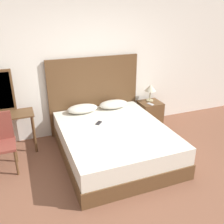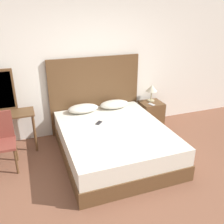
% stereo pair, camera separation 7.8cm
% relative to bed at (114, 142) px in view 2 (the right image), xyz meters
% --- Properties ---
extents(ground_plane, '(16.00, 16.00, 0.00)m').
position_rel_bed_xyz_m(ground_plane, '(-0.13, -1.07, -0.26)').
color(ground_plane, brown).
extents(wall_back, '(10.00, 0.06, 2.70)m').
position_rel_bed_xyz_m(wall_back, '(-0.13, 1.16, 1.09)').
color(wall_back, white).
rests_on(wall_back, ground_plane).
extents(bed, '(1.75, 2.13, 0.53)m').
position_rel_bed_xyz_m(bed, '(0.00, 0.00, 0.00)').
color(bed, brown).
rests_on(bed, ground_plane).
extents(headboard, '(1.84, 0.05, 1.53)m').
position_rel_bed_xyz_m(headboard, '(-0.00, 1.09, 0.50)').
color(headboard, brown).
rests_on(headboard, ground_plane).
extents(pillow_left, '(0.59, 0.34, 0.15)m').
position_rel_bed_xyz_m(pillow_left, '(-0.32, 0.84, 0.34)').
color(pillow_left, silver).
rests_on(pillow_left, bed).
extents(pillow_right, '(0.59, 0.34, 0.15)m').
position_rel_bed_xyz_m(pillow_right, '(0.32, 0.84, 0.34)').
color(pillow_right, silver).
rests_on(pillow_right, bed).
extents(phone_on_bed, '(0.15, 0.16, 0.01)m').
position_rel_bed_xyz_m(phone_on_bed, '(-0.19, 0.27, 0.27)').
color(phone_on_bed, '#232328').
rests_on(phone_on_bed, bed).
extents(nightstand, '(0.46, 0.42, 0.54)m').
position_rel_bed_xyz_m(nightstand, '(1.16, 0.84, 0.00)').
color(nightstand, brown).
rests_on(nightstand, ground_plane).
extents(table_lamp, '(0.24, 0.24, 0.36)m').
position_rel_bed_xyz_m(table_lamp, '(1.19, 0.92, 0.55)').
color(table_lamp, tan).
rests_on(table_lamp, nightstand).
extents(phone_on_nightstand, '(0.11, 0.16, 0.01)m').
position_rel_bed_xyz_m(phone_on_nightstand, '(1.10, 0.73, 0.28)').
color(phone_on_nightstand, '#B7B7BC').
rests_on(phone_on_nightstand, nightstand).
extents(vanity_desk, '(1.02, 0.43, 0.72)m').
position_rel_bed_xyz_m(vanity_desk, '(-1.73, 0.79, 0.33)').
color(vanity_desk, brown).
rests_on(vanity_desk, ground_plane).
extents(vanity_mirror, '(0.49, 0.03, 0.74)m').
position_rel_bed_xyz_m(vanity_mirror, '(-1.73, 0.98, 0.82)').
color(vanity_mirror, brown).
rests_on(vanity_mirror, vanity_desk).
extents(chair, '(0.41, 0.44, 0.93)m').
position_rel_bed_xyz_m(chair, '(-1.77, 0.31, 0.26)').
color(chair, brown).
rests_on(chair, ground_plane).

